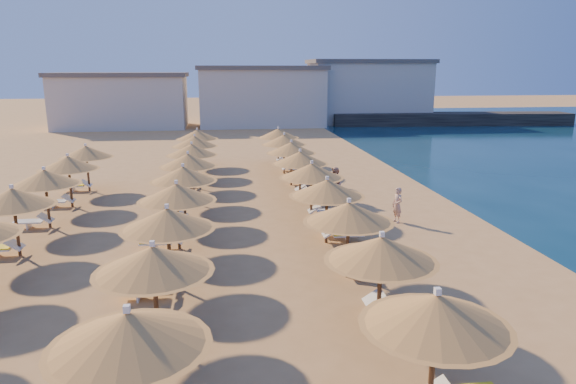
{
  "coord_description": "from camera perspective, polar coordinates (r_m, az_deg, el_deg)",
  "views": [
    {
      "loc": [
        -2.13,
        -19.34,
        6.98
      ],
      "look_at": [
        0.86,
        4.0,
        1.3
      ],
      "focal_mm": 32.0,
      "sensor_mm": 36.0,
      "label": 1
    }
  ],
  "objects": [
    {
      "name": "beachgoer_a",
      "position": [
        24.25,
        12.05,
        -1.43
      ],
      "size": [
        0.56,
        0.7,
        1.66
      ],
      "primitive_type": "imported",
      "rotation": [
        0.0,
        0.0,
        -1.26
      ],
      "color": "tan",
      "rests_on": "ground"
    },
    {
      "name": "jetty",
      "position": [
        68.84,
        17.61,
        7.76
      ],
      "size": [
        30.23,
        6.47,
        1.5
      ],
      "primitive_type": "cube",
      "rotation": [
        0.0,
        0.0,
        -0.08
      ],
      "color": "black",
      "rests_on": "ground"
    },
    {
      "name": "parasol_row_inland",
      "position": [
        23.34,
        -26.73,
        0.44
      ],
      "size": [
        3.08,
        21.08,
        2.79
      ],
      "color": "brown",
      "rests_on": "ground"
    },
    {
      "name": "parasol_row_east",
      "position": [
        22.37,
        3.43,
        1.37
      ],
      "size": [
        3.08,
        35.48,
        2.79
      ],
      "color": "brown",
      "rests_on": "ground"
    },
    {
      "name": "beachgoer_b",
      "position": [
        27.56,
        5.28,
        0.83
      ],
      "size": [
        0.95,
        1.08,
        1.86
      ],
      "primitive_type": "imported",
      "rotation": [
        0.0,
        0.0,
        -1.25
      ],
      "color": "tan",
      "rests_on": "ground"
    },
    {
      "name": "hotel_blocks",
      "position": [
        65.59,
        -2.77,
        10.7
      ],
      "size": [
        46.67,
        11.07,
        8.1
      ],
      "color": "beige",
      "rests_on": "ground"
    },
    {
      "name": "ground",
      "position": [
        20.67,
        -0.96,
        -6.17
      ],
      "size": [
        220.0,
        220.0,
        0.0
      ],
      "primitive_type": "plane",
      "color": "tan",
      "rests_on": "ground"
    },
    {
      "name": "parasol_row_west",
      "position": [
        22.06,
        -11.88,
        0.93
      ],
      "size": [
        3.08,
        35.48,
        2.79
      ],
      "color": "brown",
      "rests_on": "ground"
    },
    {
      "name": "loungers",
      "position": [
        22.39,
        -8.44,
        -3.83
      ],
      "size": [
        15.01,
        33.04,
        0.66
      ],
      "color": "white",
      "rests_on": "ground"
    }
  ]
}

